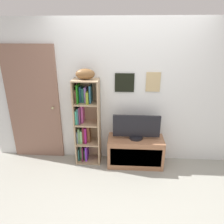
% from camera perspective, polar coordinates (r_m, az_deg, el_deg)
% --- Properties ---
extents(ground, '(5.20, 5.20, 0.04)m').
position_cam_1_polar(ground, '(3.06, 4.30, -23.86)').
color(ground, gray).
extents(back_wall, '(4.80, 0.08, 2.37)m').
position_cam_1_polar(back_wall, '(3.43, 4.69, 4.92)').
color(back_wall, silver).
rests_on(back_wall, ground).
extents(bookshelf, '(0.41, 0.30, 1.46)m').
position_cam_1_polar(bookshelf, '(3.51, -7.34, -2.90)').
color(bookshelf, tan).
rests_on(bookshelf, ground).
extents(football, '(0.31, 0.19, 0.17)m').
position_cam_1_polar(football, '(3.23, -7.40, 10.35)').
color(football, brown).
rests_on(football, bookshelf).
extents(tv_stand, '(0.92, 0.40, 0.49)m').
position_cam_1_polar(tv_stand, '(3.60, 6.44, -10.74)').
color(tv_stand, '#996747').
rests_on(tv_stand, ground).
extents(television, '(0.77, 0.22, 0.41)m').
position_cam_1_polar(television, '(3.39, 6.74, -4.26)').
color(television, black).
rests_on(television, tv_stand).
extents(door, '(0.90, 0.09, 1.98)m').
position_cam_1_polar(door, '(3.77, -20.85, 1.90)').
color(door, '#835F4F').
rests_on(door, ground).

